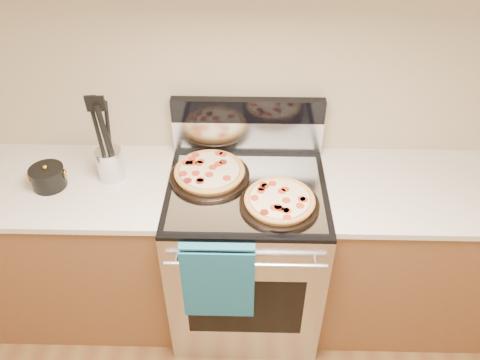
{
  "coord_description": "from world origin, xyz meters",
  "views": [
    {
      "loc": [
        0.01,
        -0.06,
        2.33
      ],
      "look_at": [
        -0.03,
        1.55,
        1.05
      ],
      "focal_mm": 35.0,
      "sensor_mm": 36.0,
      "label": 1
    }
  ],
  "objects_px": {
    "utensil_crock": "(110,164)",
    "saucepan": "(48,178)",
    "pepperoni_pizza_back": "(210,173)",
    "pepperoni_pizza_front": "(280,201)",
    "range_body": "(246,255)"
  },
  "relations": [
    {
      "from": "pepperoni_pizza_back",
      "to": "saucepan",
      "type": "xyz_separation_m",
      "value": [
        -0.76,
        -0.06,
        0.01
      ]
    },
    {
      "from": "pepperoni_pizza_back",
      "to": "saucepan",
      "type": "height_order",
      "value": "saucepan"
    },
    {
      "from": "utensil_crock",
      "to": "pepperoni_pizza_back",
      "type": "bearing_deg",
      "value": -1.44
    },
    {
      "from": "pepperoni_pizza_back",
      "to": "pepperoni_pizza_front",
      "type": "xyz_separation_m",
      "value": [
        0.33,
        -0.2,
        -0.0
      ]
    },
    {
      "from": "utensil_crock",
      "to": "saucepan",
      "type": "height_order",
      "value": "utensil_crock"
    },
    {
      "from": "pepperoni_pizza_front",
      "to": "saucepan",
      "type": "distance_m",
      "value": 1.1
    },
    {
      "from": "pepperoni_pizza_back",
      "to": "utensil_crock",
      "type": "height_order",
      "value": "utensil_crock"
    },
    {
      "from": "pepperoni_pizza_back",
      "to": "utensil_crock",
      "type": "xyz_separation_m",
      "value": [
        -0.48,
        0.01,
        0.04
      ]
    },
    {
      "from": "pepperoni_pizza_back",
      "to": "pepperoni_pizza_front",
      "type": "relative_size",
      "value": 1.07
    },
    {
      "from": "utensil_crock",
      "to": "pepperoni_pizza_front",
      "type": "bearing_deg",
      "value": -14.62
    },
    {
      "from": "range_body",
      "to": "pepperoni_pizza_back",
      "type": "height_order",
      "value": "pepperoni_pizza_back"
    },
    {
      "from": "pepperoni_pizza_front",
      "to": "range_body",
      "type": "bearing_deg",
      "value": 138.7
    },
    {
      "from": "utensil_crock",
      "to": "saucepan",
      "type": "distance_m",
      "value": 0.29
    },
    {
      "from": "pepperoni_pizza_front",
      "to": "saucepan",
      "type": "bearing_deg",
      "value": 173.01
    },
    {
      "from": "pepperoni_pizza_back",
      "to": "saucepan",
      "type": "relative_size",
      "value": 2.45
    }
  ]
}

